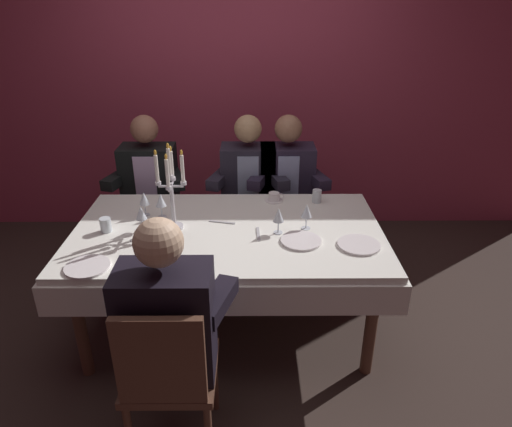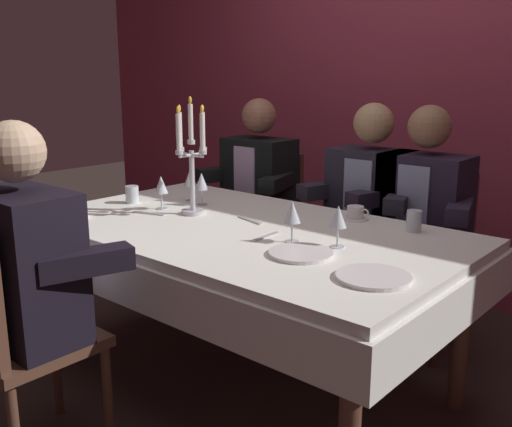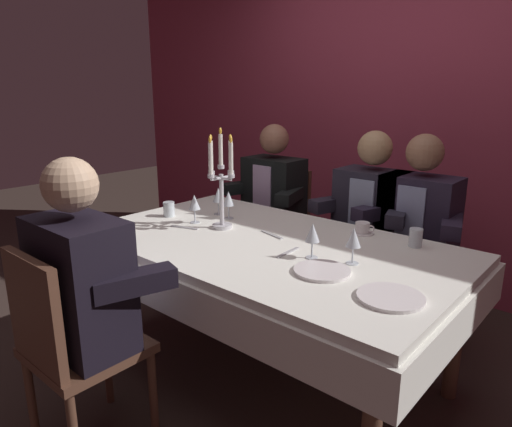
{
  "view_description": "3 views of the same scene",
  "coord_description": "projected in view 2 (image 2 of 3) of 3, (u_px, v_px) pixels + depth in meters",
  "views": [
    {
      "loc": [
        0.16,
        -2.52,
        2.05
      ],
      "look_at": [
        0.17,
        -0.07,
        0.88
      ],
      "focal_mm": 32.3,
      "sensor_mm": 36.0,
      "label": 1
    },
    {
      "loc": [
        1.65,
        -1.82,
        1.39
      ],
      "look_at": [
        0.11,
        -0.04,
        0.82
      ],
      "focal_mm": 41.04,
      "sensor_mm": 36.0,
      "label": 2
    },
    {
      "loc": [
        1.41,
        -1.7,
        1.48
      ],
      "look_at": [
        -0.01,
        -0.07,
        0.9
      ],
      "focal_mm": 32.44,
      "sensor_mm": 36.0,
      "label": 3
    }
  ],
  "objects": [
    {
      "name": "seated_diner_0",
      "position": [
        260.0,
        181.0,
        3.61
      ],
      "size": [
        0.63,
        0.48,
        1.24
      ],
      "color": "brown",
      "rests_on": "ground_plane"
    },
    {
      "name": "back_wall",
      "position": [
        422.0,
        79.0,
        3.62
      ],
      "size": [
        6.0,
        0.12,
        2.7
      ],
      "primitive_type": "cube",
      "color": "#9D354B",
      "rests_on": "ground_plane"
    },
    {
      "name": "coffee_cup_0",
      "position": [
        356.0,
        214.0,
        2.65
      ],
      "size": [
        0.13,
        0.12,
        0.06
      ],
      "color": "white",
      "rests_on": "dining_table"
    },
    {
      "name": "dining_table",
      "position": [
        243.0,
        252.0,
        2.57
      ],
      "size": [
        1.94,
        1.14,
        0.74
      ],
      "color": "white",
      "rests_on": "ground_plane"
    },
    {
      "name": "dinner_plate_1",
      "position": [
        61.0,
        217.0,
        2.67
      ],
      "size": [
        0.24,
        0.24,
        0.01
      ],
      "primitive_type": "cylinder",
      "color": "white",
      "rests_on": "dining_table"
    },
    {
      "name": "dinner_plate_2",
      "position": [
        373.0,
        277.0,
        1.89
      ],
      "size": [
        0.25,
        0.25,
        0.01
      ],
      "primitive_type": "cylinder",
      "color": "white",
      "rests_on": "dining_table"
    },
    {
      "name": "wine_glass_4",
      "position": [
        292.0,
        214.0,
        2.28
      ],
      "size": [
        0.07,
        0.07,
        0.16
      ],
      "color": "silver",
      "rests_on": "dining_table"
    },
    {
      "name": "wine_glass_3",
      "position": [
        338.0,
        218.0,
        2.21
      ],
      "size": [
        0.07,
        0.07,
        0.16
      ],
      "color": "silver",
      "rests_on": "dining_table"
    },
    {
      "name": "water_tumbler_1",
      "position": [
        132.0,
        194.0,
        2.98
      ],
      "size": [
        0.07,
        0.07,
        0.09
      ],
      "primitive_type": "cylinder",
      "color": "silver",
      "rests_on": "dining_table"
    },
    {
      "name": "water_tumbler_0",
      "position": [
        414.0,
        221.0,
        2.45
      ],
      "size": [
        0.06,
        0.06,
        0.09
      ],
      "primitive_type": "cylinder",
      "color": "silver",
      "rests_on": "dining_table"
    },
    {
      "name": "wine_glass_2",
      "position": [
        190.0,
        179.0,
        3.01
      ],
      "size": [
        0.07,
        0.07,
        0.16
      ],
      "color": "silver",
      "rests_on": "dining_table"
    },
    {
      "name": "ground_plane",
      "position": [
        243.0,
        380.0,
        2.72
      ],
      "size": [
        12.0,
        12.0,
        0.0
      ],
      "primitive_type": "plane",
      "color": "#362924"
    },
    {
      "name": "wine_glass_0",
      "position": [
        161.0,
        186.0,
        2.83
      ],
      "size": [
        0.07,
        0.07,
        0.16
      ],
      "color": "silver",
      "rests_on": "dining_table"
    },
    {
      "name": "seated_diner_3",
      "position": [
        425.0,
        207.0,
        2.92
      ],
      "size": [
        0.63,
        0.48,
        1.24
      ],
      "color": "brown",
      "rests_on": "ground_plane"
    },
    {
      "name": "seated_diner_2",
      "position": [
        371.0,
        199.0,
        3.12
      ],
      "size": [
        0.63,
        0.48,
        1.24
      ],
      "color": "brown",
      "rests_on": "ground_plane"
    },
    {
      "name": "seated_diner_1",
      "position": [
        23.0,
        266.0,
        2.04
      ],
      "size": [
        0.63,
        0.48,
        1.24
      ],
      "color": "brown",
      "rests_on": "ground_plane"
    },
    {
      "name": "spoon_0",
      "position": [
        149.0,
        213.0,
        2.76
      ],
      "size": [
        0.17,
        0.07,
        0.01
      ],
      "primitive_type": "cube",
      "rotation": [
        0.0,
        0.0,
        0.31
      ],
      "color": "#B7B7BC",
      "rests_on": "dining_table"
    },
    {
      "name": "wine_glass_1",
      "position": [
        202.0,
        182.0,
        2.92
      ],
      "size": [
        0.07,
        0.07,
        0.16
      ],
      "color": "silver",
      "rests_on": "dining_table"
    },
    {
      "name": "dinner_plate_0",
      "position": [
        301.0,
        253.0,
        2.14
      ],
      "size": [
        0.24,
        0.24,
        0.01
      ],
      "primitive_type": "cylinder",
      "color": "white",
      "rests_on": "dining_table"
    },
    {
      "name": "candelabra",
      "position": [
        192.0,
        160.0,
        2.7
      ],
      "size": [
        0.19,
        0.19,
        0.55
      ],
      "color": "silver",
      "rests_on": "dining_table"
    },
    {
      "name": "fork_2",
      "position": [
        265.0,
        237.0,
        2.37
      ],
      "size": [
        0.03,
        0.17,
        0.01
      ],
      "primitive_type": "cube",
      "rotation": [
        0.0,
        0.0,
        1.61
      ],
      "color": "#B7B7BC",
      "rests_on": "dining_table"
    },
    {
      "name": "fork_1",
      "position": [
        250.0,
        220.0,
        2.63
      ],
      "size": [
        0.17,
        0.06,
        0.01
      ],
      "primitive_type": "cube",
      "rotation": [
        0.0,
        0.0,
        -0.24
      ],
      "color": "#B7B7BC",
      "rests_on": "dining_table"
    }
  ]
}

